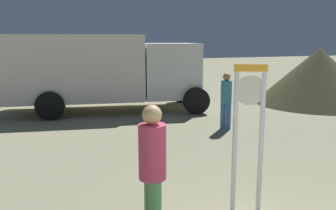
{
  "coord_description": "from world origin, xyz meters",
  "views": [
    {
      "loc": [
        -2.33,
        -2.27,
        2.54
      ],
      "look_at": [
        0.2,
        4.55,
        1.2
      ],
      "focal_mm": 39.0,
      "sensor_mm": 36.0,
      "label": 1
    }
  ],
  "objects": [
    {
      "name": "box_truck_near",
      "position": [
        -0.13,
        10.44,
        1.49
      ],
      "size": [
        7.06,
        3.5,
        2.65
      ],
      "color": "silver",
      "rests_on": "ground_plane"
    },
    {
      "name": "person_near_clock",
      "position": [
        -1.04,
        1.74,
        0.99
      ],
      "size": [
        0.34,
        0.34,
        1.76
      ],
      "color": "#4E8D4F",
      "rests_on": "ground_plane"
    },
    {
      "name": "person_distant",
      "position": [
        2.67,
        6.56,
        0.89
      ],
      "size": [
        0.31,
        0.31,
        1.59
      ],
      "color": "#35669A",
      "rests_on": "ground_plane"
    },
    {
      "name": "dome_tent",
      "position": [
        8.04,
        8.93,
        1.09
      ],
      "size": [
        4.73,
        4.73,
        2.18
      ],
      "color": "#3C3E23",
      "rests_on": "ground_plane"
    },
    {
      "name": "standing_clock",
      "position": [
        0.5,
        2.06,
        1.35
      ],
      "size": [
        0.44,
        0.27,
        2.18
      ],
      "color": "white",
      "rests_on": "ground_plane"
    }
  ]
}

